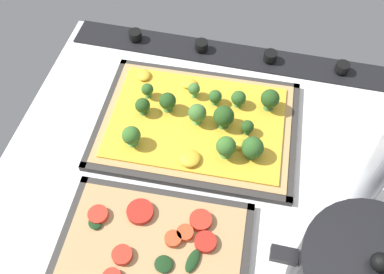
% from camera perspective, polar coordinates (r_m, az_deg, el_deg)
% --- Properties ---
extents(ground_plane, '(0.74, 0.64, 0.03)m').
position_cam_1_polar(ground_plane, '(0.76, 2.17, -4.94)').
color(ground_plane, white).
extents(stove_control_panel, '(0.71, 0.07, 0.03)m').
position_cam_1_polar(stove_control_panel, '(0.92, 5.84, 11.04)').
color(stove_control_panel, black).
rests_on(stove_control_panel, ground_plane).
extents(baking_tray_front, '(0.38, 0.28, 0.01)m').
position_cam_1_polar(baking_tray_front, '(0.79, 0.66, 1.56)').
color(baking_tray_front, '#33302D').
rests_on(baking_tray_front, ground_plane).
extents(broccoli_pizza, '(0.35, 0.25, 0.06)m').
position_cam_1_polar(broccoli_pizza, '(0.78, 1.12, 2.08)').
color(broccoli_pizza, tan).
rests_on(broccoli_pizza, baking_tray_front).
extents(baking_tray_back, '(0.30, 0.23, 0.01)m').
position_cam_1_polar(baking_tray_back, '(0.68, -5.40, -15.38)').
color(baking_tray_back, '#33302D').
rests_on(baking_tray_back, ground_plane).
extents(veggie_pizza_back, '(0.28, 0.20, 0.02)m').
position_cam_1_polar(veggie_pizza_back, '(0.67, -5.36, -14.83)').
color(veggie_pizza_back, tan).
rests_on(veggie_pizza_back, baking_tray_back).
extents(oil_bottle, '(0.04, 0.04, 0.23)m').
position_cam_1_polar(oil_bottle, '(0.69, 23.88, -4.00)').
color(oil_bottle, '#B7BCC6').
rests_on(oil_bottle, ground_plane).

